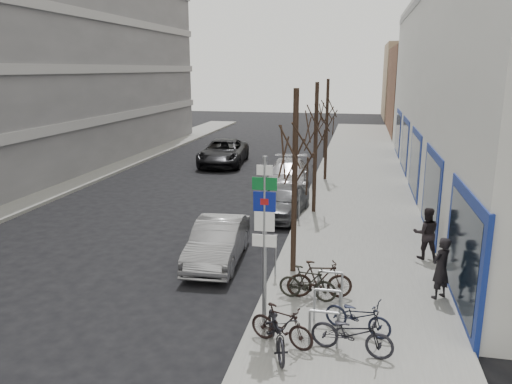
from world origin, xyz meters
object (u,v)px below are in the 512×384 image
at_px(meter_front, 276,251).
at_px(meter_mid, 299,202).
at_px(tree_near, 295,139).
at_px(bike_near_left, 277,326).
at_px(tree_far, 327,106).
at_px(bike_mid_inner, 308,283).
at_px(bike_rack, 327,302).
at_px(pedestrian_near, 441,268).
at_px(lane_car, 223,152).
at_px(parked_car_back, 288,175).
at_px(bike_far_curb, 352,330).
at_px(bike_far_inner, 320,279).
at_px(parked_car_mid, 284,201).
at_px(pedestrian_far, 426,233).
at_px(parked_car_front, 218,242).
at_px(tree_mid, 316,117).
at_px(meter_back, 313,174).
at_px(bike_mid_curb, 358,313).
at_px(bike_near_right, 282,325).

distance_m(meter_front, meter_mid, 5.50).
bearing_deg(tree_near, bike_near_left, -86.85).
height_order(tree_far, bike_mid_inner, tree_far).
height_order(bike_rack, pedestrian_near, pedestrian_near).
bearing_deg(meter_front, lane_car, 110.16).
distance_m(parked_car_back, lane_car, 7.69).
distance_m(bike_mid_inner, bike_far_curb, 2.60).
relative_size(bike_far_inner, parked_car_mid, 0.44).
bearing_deg(pedestrian_far, parked_car_front, 6.58).
distance_m(bike_near_left, parked_car_front, 5.66).
relative_size(tree_mid, meter_back, 4.33).
xyz_separation_m(lane_car, pedestrian_near, (10.75, -17.70, 0.18)).
bearing_deg(parked_car_mid, meter_mid, -46.53).
bearing_deg(tree_near, bike_mid_inner, -71.28).
bearing_deg(bike_mid_curb, tree_far, 27.61).
height_order(bike_near_left, bike_near_right, bike_near_left).
bearing_deg(parked_car_mid, bike_near_left, -76.04).
relative_size(bike_near_right, bike_mid_inner, 1.00).
relative_size(tree_mid, pedestrian_far, 3.27).
distance_m(bike_mid_inner, pedestrian_far, 5.00).
xyz_separation_m(parked_car_mid, pedestrian_near, (5.20, -6.99, 0.31)).
xyz_separation_m(bike_near_right, bike_far_curb, (1.50, -0.02, 0.07)).
relative_size(tree_near, pedestrian_near, 3.30).
xyz_separation_m(parked_car_mid, parked_car_back, (-0.54, 4.88, 0.06)).
height_order(parked_car_back, pedestrian_far, pedestrian_far).
relative_size(parked_car_front, lane_car, 0.72).
xyz_separation_m(tree_mid, parked_car_back, (-1.74, 4.36, -3.37)).
bearing_deg(tree_near, meter_back, 92.45).
distance_m(parked_car_front, pedestrian_near, 6.69).
distance_m(bike_near_right, parked_car_mid, 10.24).
xyz_separation_m(tree_far, bike_far_inner, (0.92, -14.66, -3.43)).
distance_m(pedestrian_near, pedestrian_far, 2.88).
relative_size(tree_mid, bike_near_right, 3.56).
relative_size(bike_near_left, bike_near_right, 1.19).
distance_m(bike_near_left, bike_far_inner, 2.81).
xyz_separation_m(bike_mid_inner, parked_car_front, (-3.12, 2.42, 0.06)).
height_order(tree_mid, bike_near_left, tree_mid).
bearing_deg(bike_near_right, bike_far_inner, 5.96).
xyz_separation_m(meter_front, parked_car_back, (-1.29, 11.36, -0.18)).
height_order(meter_back, bike_near_right, meter_back).
bearing_deg(meter_back, tree_far, 79.80).
relative_size(meter_back, bike_near_right, 0.82).
relative_size(tree_near, bike_far_curb, 3.11).
bearing_deg(bike_near_left, bike_far_curb, -11.14).
distance_m(parked_car_mid, parked_car_back, 4.91).
xyz_separation_m(meter_back, parked_car_mid, (-0.75, -4.52, -0.24)).
bearing_deg(meter_back, parked_car_back, 164.19).
distance_m(bike_rack, parked_car_back, 14.07).
bearing_deg(tree_far, pedestrian_near, -74.09).
relative_size(bike_far_curb, parked_car_mid, 0.45).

